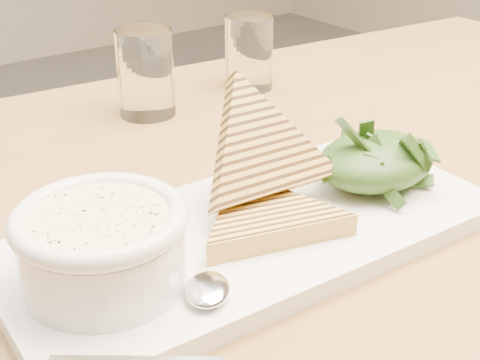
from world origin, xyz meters
TOP-DOWN VIEW (x-y plane):
  - table_top at (-0.10, -0.09)m, footprint 1.32×0.94m
  - table_leg_br at (0.48, 0.28)m, footprint 0.06×0.06m
  - platter at (-0.24, -0.12)m, footprint 0.42×0.21m
  - soup_bowl at (-0.37, -0.12)m, footprint 0.12×0.12m
  - soup at (-0.37, -0.12)m, footprint 0.10×0.10m
  - bowl_rim at (-0.37, -0.12)m, footprint 0.12×0.12m
  - sandwich_flat at (-0.24, -0.13)m, footprint 0.18×0.18m
  - sandwich_lean at (-0.21, -0.10)m, footprint 0.16×0.16m
  - salad_base at (-0.11, -0.13)m, footprint 0.12×0.09m
  - arugula_pile at (-0.11, -0.13)m, footprint 0.11×0.10m
  - spoon_bowl at (-0.33, -0.18)m, footprint 0.05×0.05m
  - glass_near at (-0.17, 0.19)m, footprint 0.07×0.07m
  - glass_far at (-0.01, 0.19)m, footprint 0.06×0.06m

SIDE VIEW (x-z plane):
  - table_leg_br at x=0.48m, z-range 0.00..0.72m
  - table_top at x=-0.10m, z-range 0.72..0.76m
  - platter at x=-0.24m, z-range 0.76..0.77m
  - spoon_bowl at x=-0.33m, z-range 0.77..0.78m
  - sandwich_flat at x=-0.24m, z-range 0.77..0.79m
  - salad_base at x=-0.11m, z-range 0.77..0.82m
  - soup_bowl at x=-0.37m, z-range 0.77..0.82m
  - arugula_pile at x=-0.11m, z-range 0.77..0.83m
  - glass_far at x=-0.01m, z-range 0.76..0.85m
  - glass_near at x=-0.17m, z-range 0.76..0.86m
  - sandwich_lean at x=-0.21m, z-range 0.74..0.90m
  - soup at x=-0.37m, z-range 0.82..0.83m
  - bowl_rim at x=-0.37m, z-range 0.82..0.83m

